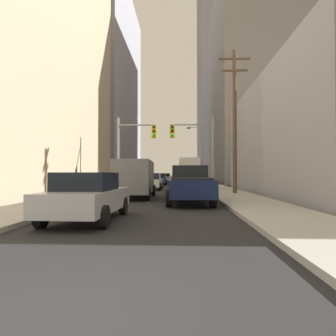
{
  "coord_description": "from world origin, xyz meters",
  "views": [
    {
      "loc": [
        1.24,
        -2.74,
        1.49
      ],
      "look_at": [
        0.0,
        25.8,
        2.02
      ],
      "focal_mm": 31.58,
      "sensor_mm": 36.0,
      "label": 1
    }
  ],
  "objects_px": {
    "pickup_truck_navy": "(190,185)",
    "traffic_signal_near_right": "(194,142)",
    "city_bus": "(188,170)",
    "traffic_signal_near_left": "(135,142)",
    "cargo_van_grey": "(135,177)",
    "sedan_silver": "(88,196)",
    "sedan_white": "(151,181)",
    "sedan_blue": "(159,179)",
    "sedan_green": "(185,183)",
    "sedan_beige": "(166,177)"
  },
  "relations": [
    {
      "from": "sedan_blue",
      "to": "sedan_white",
      "type": "bearing_deg",
      "value": -89.32
    },
    {
      "from": "sedan_green",
      "to": "sedan_white",
      "type": "relative_size",
      "value": 1.01
    },
    {
      "from": "traffic_signal_near_right",
      "to": "pickup_truck_navy",
      "type": "bearing_deg",
      "value": -94.17
    },
    {
      "from": "sedan_green",
      "to": "city_bus",
      "type": "bearing_deg",
      "value": 87.8
    },
    {
      "from": "pickup_truck_navy",
      "to": "traffic_signal_near_right",
      "type": "bearing_deg",
      "value": 85.83
    },
    {
      "from": "sedan_green",
      "to": "traffic_signal_near_right",
      "type": "relative_size",
      "value": 0.71
    },
    {
      "from": "cargo_van_grey",
      "to": "traffic_signal_near_left",
      "type": "distance_m",
      "value": 6.44
    },
    {
      "from": "sedan_blue",
      "to": "traffic_signal_near_right",
      "type": "height_order",
      "value": "traffic_signal_near_right"
    },
    {
      "from": "city_bus",
      "to": "sedan_beige",
      "type": "distance_m",
      "value": 12.61
    },
    {
      "from": "city_bus",
      "to": "traffic_signal_near_right",
      "type": "distance_m",
      "value": 17.7
    },
    {
      "from": "sedan_white",
      "to": "sedan_beige",
      "type": "distance_m",
      "value": 26.32
    },
    {
      "from": "cargo_van_grey",
      "to": "sedan_silver",
      "type": "bearing_deg",
      "value": -91.11
    },
    {
      "from": "sedan_green",
      "to": "sedan_white",
      "type": "distance_m",
      "value": 5.36
    },
    {
      "from": "city_bus",
      "to": "sedan_green",
      "type": "bearing_deg",
      "value": -92.2
    },
    {
      "from": "cargo_van_grey",
      "to": "sedan_blue",
      "type": "xyz_separation_m",
      "value": [
        -0.06,
        20.94,
        -0.52
      ]
    },
    {
      "from": "sedan_white",
      "to": "sedan_beige",
      "type": "height_order",
      "value": "same"
    },
    {
      "from": "sedan_silver",
      "to": "sedan_white",
      "type": "height_order",
      "value": "same"
    },
    {
      "from": "sedan_beige",
      "to": "traffic_signal_near_right",
      "type": "xyz_separation_m",
      "value": [
        3.8,
        -29.54,
        3.26
      ]
    },
    {
      "from": "pickup_truck_navy",
      "to": "traffic_signal_near_right",
      "type": "xyz_separation_m",
      "value": [
        0.63,
        8.69,
        3.1
      ]
    },
    {
      "from": "cargo_van_grey",
      "to": "sedan_blue",
      "type": "relative_size",
      "value": 1.25
    },
    {
      "from": "sedan_white",
      "to": "traffic_signal_near_left",
      "type": "xyz_separation_m",
      "value": [
        -1.02,
        -3.22,
        3.24
      ]
    },
    {
      "from": "city_bus",
      "to": "pickup_truck_navy",
      "type": "relative_size",
      "value": 2.11
    },
    {
      "from": "sedan_white",
      "to": "sedan_blue",
      "type": "distance_m",
      "value": 11.96
    },
    {
      "from": "sedan_silver",
      "to": "sedan_green",
      "type": "xyz_separation_m",
      "value": [
        3.29,
        13.17,
        0.0
      ]
    },
    {
      "from": "pickup_truck_navy",
      "to": "sedan_blue",
      "type": "xyz_separation_m",
      "value": [
        -3.28,
        23.87,
        -0.16
      ]
    },
    {
      "from": "sedan_silver",
      "to": "sedan_white",
      "type": "distance_m",
      "value": 17.59
    },
    {
      "from": "pickup_truck_navy",
      "to": "traffic_signal_near_right",
      "type": "distance_m",
      "value": 9.25
    },
    {
      "from": "pickup_truck_navy",
      "to": "cargo_van_grey",
      "type": "bearing_deg",
      "value": 137.61
    },
    {
      "from": "city_bus",
      "to": "sedan_green",
      "type": "relative_size",
      "value": 2.7
    },
    {
      "from": "cargo_van_grey",
      "to": "sedan_blue",
      "type": "height_order",
      "value": "cargo_van_grey"
    },
    {
      "from": "sedan_white",
      "to": "traffic_signal_near_left",
      "type": "distance_m",
      "value": 4.68
    },
    {
      "from": "sedan_silver",
      "to": "sedan_green",
      "type": "relative_size",
      "value": 1.0
    },
    {
      "from": "traffic_signal_near_right",
      "to": "sedan_white",
      "type": "bearing_deg",
      "value": 139.5
    },
    {
      "from": "traffic_signal_near_right",
      "to": "sedan_blue",
      "type": "bearing_deg",
      "value": 104.46
    },
    {
      "from": "pickup_truck_navy",
      "to": "sedan_white",
      "type": "xyz_separation_m",
      "value": [
        -3.14,
        11.91,
        -0.16
      ]
    },
    {
      "from": "cargo_van_grey",
      "to": "sedan_white",
      "type": "height_order",
      "value": "cargo_van_grey"
    },
    {
      "from": "city_bus",
      "to": "sedan_silver",
      "type": "bearing_deg",
      "value": -97.16
    },
    {
      "from": "city_bus",
      "to": "sedan_silver",
      "type": "relative_size",
      "value": 2.71
    },
    {
      "from": "sedan_white",
      "to": "traffic_signal_near_right",
      "type": "distance_m",
      "value": 5.94
    },
    {
      "from": "pickup_truck_navy",
      "to": "traffic_signal_near_left",
      "type": "xyz_separation_m",
      "value": [
        -4.16,
        8.69,
        3.08
      ]
    },
    {
      "from": "cargo_van_grey",
      "to": "sedan_white",
      "type": "relative_size",
      "value": 1.26
    },
    {
      "from": "sedan_silver",
      "to": "traffic_signal_near_right",
      "type": "relative_size",
      "value": 0.71
    },
    {
      "from": "pickup_truck_navy",
      "to": "sedan_silver",
      "type": "bearing_deg",
      "value": -120.8
    },
    {
      "from": "sedan_green",
      "to": "sedan_beige",
      "type": "bearing_deg",
      "value": 95.71
    },
    {
      "from": "sedan_beige",
      "to": "pickup_truck_navy",
      "type": "bearing_deg",
      "value": -85.27
    },
    {
      "from": "pickup_truck_navy",
      "to": "sedan_blue",
      "type": "relative_size",
      "value": 1.29
    },
    {
      "from": "pickup_truck_navy",
      "to": "sedan_beige",
      "type": "bearing_deg",
      "value": 94.73
    },
    {
      "from": "pickup_truck_navy",
      "to": "traffic_signal_near_right",
      "type": "relative_size",
      "value": 0.91
    },
    {
      "from": "city_bus",
      "to": "traffic_signal_near_left",
      "type": "distance_m",
      "value": 18.33
    },
    {
      "from": "cargo_van_grey",
      "to": "sedan_white",
      "type": "xyz_separation_m",
      "value": [
        0.08,
        8.98,
        -0.52
      ]
    }
  ]
}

